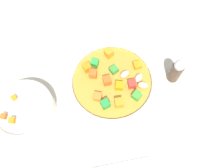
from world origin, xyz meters
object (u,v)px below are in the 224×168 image
Objects in this scene: soup_bowl_main at (112,83)px; spoon at (147,158)px; side_bowl_small at (24,110)px; pepper_shaker at (176,71)px.

soup_bowl_main is 18.33cm from spoon.
soup_bowl_main is 21.13cm from side_bowl_small.
pepper_shaker is (-27.93, -23.73, 1.81)cm from side_bowl_small.
spoon is 1.29× the size of side_bowl_small.
side_bowl_small is (29.42, 2.83, 1.67)cm from spoon.
soup_bowl_main is 2.75× the size of pepper_shaker.
soup_bowl_main is 1.18× the size of spoon.
side_bowl_small is 1.81× the size of pepper_shaker.
pepper_shaker reaches higher than spoon.
side_bowl_small is at bearing 40.35° from pepper_shaker.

